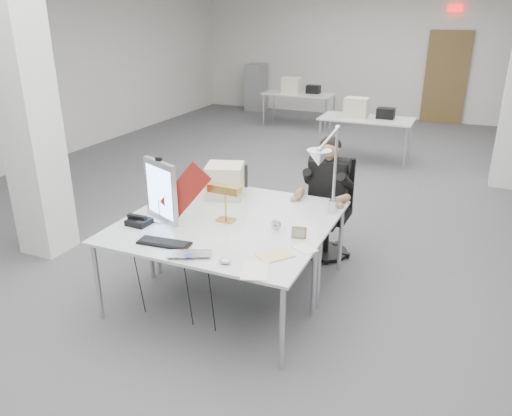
# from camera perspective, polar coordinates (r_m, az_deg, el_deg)

# --- Properties ---
(room_shell) EXTENTS (10.04, 14.04, 3.24)m
(room_shell) POSITION_cam_1_polar(r_m,az_deg,el_deg) (6.23, 6.22, 13.95)
(room_shell) COLOR #4A4A4C
(room_shell) RESTS_ON ground
(desk_main) EXTENTS (1.80, 0.90, 0.02)m
(desk_main) POSITION_cam_1_polar(r_m,az_deg,el_deg) (4.16, -5.88, -3.75)
(desk_main) COLOR silver
(desk_main) RESTS_ON room_shell
(desk_second) EXTENTS (1.80, 0.90, 0.02)m
(desk_second) POSITION_cam_1_polar(r_m,az_deg,el_deg) (4.90, -0.79, 0.39)
(desk_second) COLOR silver
(desk_second) RESTS_ON room_shell
(bg_desk_a) EXTENTS (1.60, 0.80, 0.02)m
(bg_desk_a) POSITION_cam_1_polar(r_m,az_deg,el_deg) (9.09, 12.55, 9.92)
(bg_desk_a) COLOR silver
(bg_desk_a) RESTS_ON room_shell
(bg_desk_b) EXTENTS (1.60, 0.80, 0.02)m
(bg_desk_b) POSITION_cam_1_polar(r_m,az_deg,el_deg) (11.69, 4.96, 12.89)
(bg_desk_b) COLOR silver
(bg_desk_b) RESTS_ON room_shell
(filing_cabinet) EXTENTS (0.45, 0.55, 1.20)m
(filing_cabinet) POSITION_cam_1_polar(r_m,az_deg,el_deg) (13.66, 0.01, 13.63)
(filing_cabinet) COLOR gray
(filing_cabinet) RESTS_ON room_shell
(office_chair) EXTENTS (0.58, 0.58, 1.11)m
(office_chair) POSITION_cam_1_polar(r_m,az_deg,el_deg) (5.38, 8.23, 0.06)
(office_chair) COLOR black
(office_chair) RESTS_ON room_shell
(seated_person) EXTENTS (0.46, 0.56, 0.80)m
(seated_person) POSITION_cam_1_polar(r_m,az_deg,el_deg) (5.22, 8.28, 3.37)
(seated_person) COLOR black
(seated_person) RESTS_ON office_chair
(monitor) EXTENTS (0.43, 0.22, 0.55)m
(monitor) POSITION_cam_1_polar(r_m,az_deg,el_deg) (4.49, -10.81, 1.93)
(monitor) COLOR #AEAFB3
(monitor) RESTS_ON desk_main
(pennant) EXTENTS (0.50, 0.06, 0.54)m
(pennant) POSITION_cam_1_polar(r_m,az_deg,el_deg) (4.30, -8.09, 2.00)
(pennant) COLOR maroon
(pennant) RESTS_ON monitor
(keyboard) EXTENTS (0.45, 0.18, 0.02)m
(keyboard) POSITION_cam_1_polar(r_m,az_deg,el_deg) (4.12, -10.44, -3.95)
(keyboard) COLOR black
(keyboard) RESTS_ON desk_main
(laptop) EXTENTS (0.40, 0.34, 0.03)m
(laptop) POSITION_cam_1_polar(r_m,az_deg,el_deg) (3.85, -7.70, -5.63)
(laptop) COLOR #A3A3A7
(laptop) RESTS_ON desk_main
(mouse) EXTENTS (0.12, 0.10, 0.04)m
(mouse) POSITION_cam_1_polar(r_m,az_deg,el_deg) (3.76, -3.58, -6.06)
(mouse) COLOR silver
(mouse) RESTS_ON desk_main
(bankers_lamp) EXTENTS (0.31, 0.14, 0.35)m
(bankers_lamp) POSITION_cam_1_polar(r_m,az_deg,el_deg) (4.43, -3.49, 0.59)
(bankers_lamp) COLOR gold
(bankers_lamp) RESTS_ON desk_main
(desk_phone) EXTENTS (0.20, 0.19, 0.05)m
(desk_phone) POSITION_cam_1_polar(r_m,az_deg,el_deg) (4.53, -13.21, -1.55)
(desk_phone) COLOR black
(desk_phone) RESTS_ON desk_main
(picture_frame_left) EXTENTS (0.15, 0.07, 0.11)m
(picture_frame_left) POSITION_cam_1_polar(r_m,az_deg,el_deg) (4.72, -10.62, 0.08)
(picture_frame_left) COLOR olive
(picture_frame_left) RESTS_ON desk_main
(picture_frame_right) EXTENTS (0.13, 0.06, 0.10)m
(picture_frame_right) POSITION_cam_1_polar(r_m,az_deg,el_deg) (4.16, 4.95, -2.80)
(picture_frame_right) COLOR olive
(picture_frame_right) RESTS_ON desk_main
(desk_clock) EXTENTS (0.09, 0.05, 0.09)m
(desk_clock) POSITION_cam_1_polar(r_m,az_deg,el_deg) (4.29, 2.32, -1.89)
(desk_clock) COLOR #A4A4A8
(desk_clock) RESTS_ON desk_main
(paper_stack_a) EXTENTS (0.27, 0.33, 0.01)m
(paper_stack_a) POSITION_cam_1_polar(r_m,az_deg,el_deg) (3.65, -0.08, -7.19)
(paper_stack_a) COLOR white
(paper_stack_a) RESTS_ON desk_main
(paper_stack_b) EXTENTS (0.31, 0.33, 0.01)m
(paper_stack_b) POSITION_cam_1_polar(r_m,az_deg,el_deg) (3.87, 2.16, -5.38)
(paper_stack_b) COLOR #E2D487
(paper_stack_b) RESTS_ON desk_main
(paper_stack_c) EXTENTS (0.23, 0.21, 0.01)m
(paper_stack_c) POSITION_cam_1_polar(r_m,az_deg,el_deg) (3.99, 5.60, -4.63)
(paper_stack_c) COLOR white
(paper_stack_c) RESTS_ON desk_main
(beige_monitor) EXTENTS (0.44, 0.43, 0.34)m
(beige_monitor) POSITION_cam_1_polar(r_m,az_deg,el_deg) (5.02, -3.57, 3.11)
(beige_monitor) COLOR beige
(beige_monitor) RESTS_ON desk_second
(architect_lamp) EXTENTS (0.46, 0.74, 0.90)m
(architect_lamp) POSITION_cam_1_polar(r_m,az_deg,el_deg) (4.36, 8.20, 3.91)
(architect_lamp) COLOR silver
(architect_lamp) RESTS_ON desk_second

